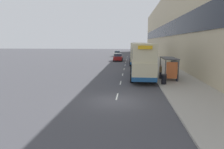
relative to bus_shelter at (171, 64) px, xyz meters
The scene contains 21 objects.
ground_plane 10.94m from the bus_shelter, 122.37° to the right, with size 220.00×220.00×0.00m, color #424247.
pavement 29.46m from the bus_shelter, 88.58° to the left, with size 5.00×93.00×0.14m.
terrace_facade 30.37m from the bus_shelter, 80.88° to the left, with size 3.10×93.00×15.77m.
lane_mark_0 9.89m from the bus_shelter, 126.48° to the right, with size 0.12×2.00×0.01m.
lane_mark_1 6.45m from the bus_shelter, 159.25° to the right, with size 0.12×2.00×0.01m.
lane_mark_2 6.97m from the bus_shelter, 149.25° to the left, with size 0.12×2.00×0.01m.
lane_mark_3 10.90m from the bus_shelter, 122.52° to the left, with size 0.12×2.00×0.01m.
lane_mark_4 15.88m from the bus_shelter, 111.47° to the left, with size 0.12×2.00×0.01m.
lane_mark_5 21.18m from the bus_shelter, 105.88° to the left, with size 0.12×2.00×0.01m.
lane_mark_6 26.62m from the bus_shelter, 102.56° to the left, with size 0.12×2.00×0.01m.
lane_mark_7 32.11m from the bus_shelter, 100.37° to the left, with size 0.12×2.00×0.01m.
lane_mark_8 37.65m from the bus_shelter, 98.83° to the left, with size 0.12×2.00×0.01m.
bus_shelter is the anchor object (origin of this frame).
double_decker_bus_near 3.60m from the bus_shelter, 157.21° to the left, with size 2.85×10.83×4.30m.
double_decker_bus_ahead 16.56m from the bus_shelter, 102.15° to the left, with size 2.85×10.10×4.30m.
car_0 39.21m from the bus_shelter, 103.12° to the left, with size 1.92×4.38×1.68m.
car_1 24.45m from the bus_shelter, 108.33° to the left, with size 2.10×4.51×1.71m.
pedestrian_at_shelter 1.74m from the bus_shelter, 71.10° to the right, with size 0.32×0.32×1.61m.
pedestrian_1 1.45m from the bus_shelter, behind, with size 0.32×0.32×1.63m.
pedestrian_2 3.52m from the bus_shelter, 65.34° to the left, with size 0.35×0.35×1.75m.
litter_bin 3.51m from the bus_shelter, 111.78° to the right, with size 0.55×0.55×1.05m.
Camera 1 is at (1.09, -14.72, 4.50)m, focal length 32.00 mm.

